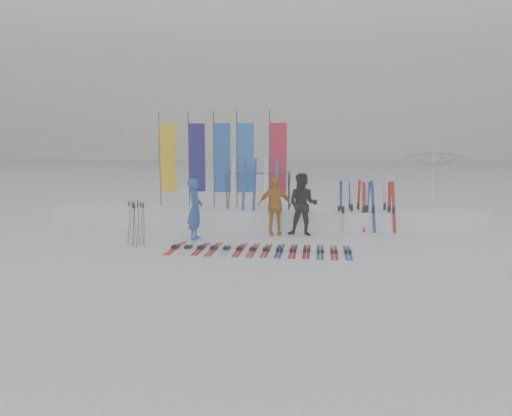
# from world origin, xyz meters

# --- Properties ---
(ground) EXTENTS (120.00, 120.00, 0.00)m
(ground) POSITION_xyz_m (0.00, 0.00, 0.00)
(ground) COLOR white
(ground) RESTS_ON ground
(snow_bank) EXTENTS (14.00, 1.60, 0.60)m
(snow_bank) POSITION_xyz_m (0.00, 4.60, 0.30)
(snow_bank) COLOR white
(snow_bank) RESTS_ON ground
(person_blue) EXTENTS (0.43, 0.64, 1.75)m
(person_blue) POSITION_xyz_m (-1.62, 2.04, 0.88)
(person_blue) COLOR #1D51AC
(person_blue) RESTS_ON ground
(person_black) EXTENTS (0.99, 0.82, 1.87)m
(person_black) POSITION_xyz_m (1.42, 3.02, 0.93)
(person_black) COLOR black
(person_black) RESTS_ON ground
(person_yellow) EXTENTS (1.09, 0.63, 1.75)m
(person_yellow) POSITION_xyz_m (0.57, 3.05, 0.88)
(person_yellow) COLOR orange
(person_yellow) RESTS_ON ground
(tent_canopy) EXTENTS (3.72, 3.75, 2.58)m
(tent_canopy) POSITION_xyz_m (5.59, 5.13, 1.29)
(tent_canopy) COLOR white
(tent_canopy) RESTS_ON ground
(ski_row) EXTENTS (4.66, 1.68, 0.07)m
(ski_row) POSITION_xyz_m (0.39, 0.77, 0.04)
(ski_row) COLOR red
(ski_row) RESTS_ON ground
(pole_cluster) EXTENTS (0.71, 0.74, 1.25)m
(pole_cluster) POSITION_xyz_m (-2.99, 0.98, 0.60)
(pole_cluster) COLOR #595B60
(pole_cluster) RESTS_ON ground
(feather_flags) EXTENTS (4.38, 0.20, 3.20)m
(feather_flags) POSITION_xyz_m (-1.40, 4.75, 2.24)
(feather_flags) COLOR #383A3F
(feather_flags) RESTS_ON ground
(ski_rack) EXTENTS (2.04, 0.80, 1.23)m
(ski_rack) POSITION_xyz_m (-0.07, 4.20, 1.38)
(ski_rack) COLOR #383A3F
(ski_rack) RESTS_ON ground
(upright_skis) EXTENTS (1.73, 1.08, 1.62)m
(upright_skis) POSITION_xyz_m (3.39, 4.16, 0.78)
(upright_skis) COLOR silver
(upright_skis) RESTS_ON ground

